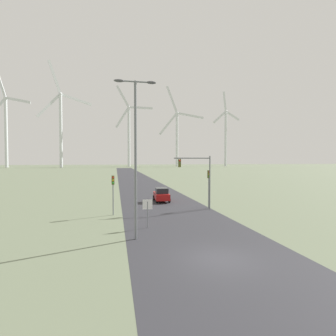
{
  "coord_description": "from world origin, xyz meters",
  "views": [
    {
      "loc": [
        -5.66,
        -13.68,
        5.57
      ],
      "look_at": [
        0.0,
        14.48,
        4.67
      ],
      "focal_mm": 28.0,
      "sensor_mm": 36.0,
      "label": 1
    }
  ],
  "objects_px": {
    "wind_turbine_center": "(129,130)",
    "car_approaching": "(161,195)",
    "wind_turbine_left": "(61,122)",
    "traffic_light_post_near_left": "(113,186)",
    "streetlamp": "(135,142)",
    "wind_turbine_far_right": "(226,133)",
    "wind_turbine_far_left": "(6,125)",
    "wind_turbine_right": "(177,133)",
    "traffic_light_post_near_right": "(209,181)",
    "traffic_light_mast_overhead": "(198,172)",
    "stop_sign_near": "(147,208)"
  },
  "relations": [
    {
      "from": "streetlamp",
      "to": "wind_turbine_far_left",
      "type": "distance_m",
      "value": 210.27
    },
    {
      "from": "streetlamp",
      "to": "traffic_light_mast_overhead",
      "type": "distance_m",
      "value": 12.53
    },
    {
      "from": "traffic_light_mast_overhead",
      "to": "car_approaching",
      "type": "height_order",
      "value": "traffic_light_mast_overhead"
    },
    {
      "from": "traffic_light_mast_overhead",
      "to": "wind_turbine_far_left",
      "type": "relative_size",
      "value": 0.09
    },
    {
      "from": "wind_turbine_right",
      "to": "wind_turbine_center",
      "type": "bearing_deg",
      "value": -175.97
    },
    {
      "from": "wind_turbine_far_left",
      "to": "wind_turbine_right",
      "type": "xyz_separation_m",
      "value": [
        131.39,
        12.95,
        -1.53
      ]
    },
    {
      "from": "traffic_light_post_near_left",
      "to": "wind_turbine_left",
      "type": "relative_size",
      "value": 0.05
    },
    {
      "from": "streetlamp",
      "to": "car_approaching",
      "type": "xyz_separation_m",
      "value": [
        4.64,
        16.09,
        -5.89
      ]
    },
    {
      "from": "wind_turbine_left",
      "to": "wind_turbine_far_right",
      "type": "distance_m",
      "value": 136.25
    },
    {
      "from": "wind_turbine_center",
      "to": "wind_turbine_far_right",
      "type": "bearing_deg",
      "value": -1.81
    },
    {
      "from": "wind_turbine_left",
      "to": "traffic_light_post_near_left",
      "type": "bearing_deg",
      "value": -77.63
    },
    {
      "from": "car_approaching",
      "to": "wind_turbine_far_right",
      "type": "xyz_separation_m",
      "value": [
        90.21,
        184.29,
        28.44
      ]
    },
    {
      "from": "traffic_light_mast_overhead",
      "to": "wind_turbine_left",
      "type": "height_order",
      "value": "wind_turbine_left"
    },
    {
      "from": "traffic_light_post_near_left",
      "to": "wind_turbine_right",
      "type": "relative_size",
      "value": 0.06
    },
    {
      "from": "traffic_light_post_near_left",
      "to": "wind_turbine_far_left",
      "type": "distance_m",
      "value": 202.39
    },
    {
      "from": "wind_turbine_left",
      "to": "wind_turbine_far_left",
      "type": "bearing_deg",
      "value": 170.12
    },
    {
      "from": "traffic_light_post_near_right",
      "to": "car_approaching",
      "type": "distance_m",
      "value": 7.8
    },
    {
      "from": "stop_sign_near",
      "to": "traffic_light_post_near_right",
      "type": "height_order",
      "value": "traffic_light_post_near_right"
    },
    {
      "from": "wind_turbine_far_left",
      "to": "stop_sign_near",
      "type": "bearing_deg",
      "value": -66.98
    },
    {
      "from": "traffic_light_post_near_left",
      "to": "wind_turbine_far_right",
      "type": "bearing_deg",
      "value": 63.31
    },
    {
      "from": "traffic_light_post_near_left",
      "to": "wind_turbine_center",
      "type": "xyz_separation_m",
      "value": [
        11.36,
        194.59,
        27.37
      ]
    },
    {
      "from": "wind_turbine_far_right",
      "to": "car_approaching",
      "type": "bearing_deg",
      "value": -116.08
    },
    {
      "from": "stop_sign_near",
      "to": "car_approaching",
      "type": "bearing_deg",
      "value": 75.3
    },
    {
      "from": "traffic_light_post_near_right",
      "to": "wind_turbine_far_left",
      "type": "bearing_deg",
      "value": 115.89
    },
    {
      "from": "wind_turbine_far_left",
      "to": "wind_turbine_center",
      "type": "bearing_deg",
      "value": 6.37
    },
    {
      "from": "streetlamp",
      "to": "traffic_light_mast_overhead",
      "type": "relative_size",
      "value": 1.84
    },
    {
      "from": "stop_sign_near",
      "to": "wind_turbine_center",
      "type": "height_order",
      "value": "wind_turbine_center"
    },
    {
      "from": "car_approaching",
      "to": "wind_turbine_left",
      "type": "xyz_separation_m",
      "value": [
        -45.25,
        170.18,
        32.37
      ]
    },
    {
      "from": "wind_turbine_center",
      "to": "traffic_light_post_near_right",
      "type": "bearing_deg",
      "value": -90.18
    },
    {
      "from": "traffic_light_mast_overhead",
      "to": "wind_turbine_right",
      "type": "xyz_separation_m",
      "value": [
        44.1,
        196.4,
        25.28
      ]
    },
    {
      "from": "stop_sign_near",
      "to": "wind_turbine_far_right",
      "type": "relative_size",
      "value": 0.04
    },
    {
      "from": "streetlamp",
      "to": "wind_turbine_left",
      "type": "relative_size",
      "value": 0.14
    },
    {
      "from": "streetlamp",
      "to": "wind_turbine_far_left",
      "type": "xyz_separation_m",
      "value": [
        -79.68,
        193.07,
        24.26
      ]
    },
    {
      "from": "wind_turbine_far_left",
      "to": "wind_turbine_far_right",
      "type": "height_order",
      "value": "wind_turbine_far_left"
    },
    {
      "from": "wind_turbine_left",
      "to": "car_approaching",
      "type": "bearing_deg",
      "value": -75.11
    },
    {
      "from": "traffic_light_post_near_right",
      "to": "wind_turbine_right",
      "type": "xyz_separation_m",
      "value": [
        42.59,
        195.9,
        26.34
      ]
    },
    {
      "from": "streetlamp",
      "to": "wind_turbine_center",
      "type": "relative_size",
      "value": 0.16
    },
    {
      "from": "wind_turbine_center",
      "to": "car_approaching",
      "type": "bearing_deg",
      "value": -91.56
    },
    {
      "from": "traffic_light_post_near_right",
      "to": "traffic_light_mast_overhead",
      "type": "relative_size",
      "value": 0.73
    },
    {
      "from": "car_approaching",
      "to": "wind_turbine_far_right",
      "type": "relative_size",
      "value": 0.06
    },
    {
      "from": "wind_turbine_center",
      "to": "wind_turbine_left",
      "type": "bearing_deg",
      "value": -161.55
    },
    {
      "from": "stop_sign_near",
      "to": "streetlamp",
      "type": "bearing_deg",
      "value": -112.31
    },
    {
      "from": "wind_turbine_left",
      "to": "wind_turbine_center",
      "type": "bearing_deg",
      "value": 18.45
    },
    {
      "from": "streetlamp",
      "to": "wind_turbine_far_right",
      "type": "height_order",
      "value": "wind_turbine_far_right"
    },
    {
      "from": "traffic_light_mast_overhead",
      "to": "car_approaching",
      "type": "xyz_separation_m",
      "value": [
        -2.97,
        6.47,
        -3.35
      ]
    },
    {
      "from": "traffic_light_post_near_left",
      "to": "wind_turbine_far_left",
      "type": "bearing_deg",
      "value": 112.92
    },
    {
      "from": "wind_turbine_right",
      "to": "traffic_light_post_near_right",
      "type": "bearing_deg",
      "value": -102.27
    },
    {
      "from": "traffic_light_post_near_right",
      "to": "car_approaching",
      "type": "relative_size",
      "value": 1.05
    },
    {
      "from": "wind_turbine_far_left",
      "to": "wind_turbine_right",
      "type": "relative_size",
      "value": 1.01
    },
    {
      "from": "traffic_light_post_near_left",
      "to": "car_approaching",
      "type": "distance_m",
      "value": 10.07
    }
  ]
}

